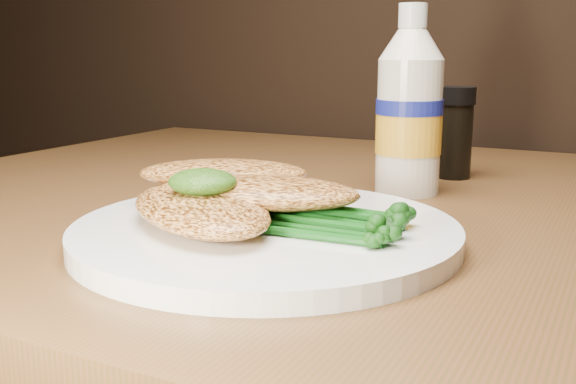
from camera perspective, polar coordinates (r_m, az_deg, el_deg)
The scene contains 8 objects.
plate at distance 0.52m, azimuth -1.88°, elevation -3.46°, with size 0.30×0.30×0.02m, color white.
chicken_front at distance 0.51m, azimuth -7.46°, elevation -1.43°, with size 0.17×0.09×0.03m, color #EB994A.
chicken_mid at distance 0.53m, azimuth -2.58°, elevation 0.00°, with size 0.16×0.08×0.02m, color #EB994A.
chicken_back at distance 0.57m, azimuth -5.51°, elevation 1.61°, with size 0.14×0.07×0.02m, color #EB994A.
pesto_front at distance 0.51m, azimuth -7.25°, elevation 0.85°, with size 0.05×0.05×0.02m, color black.
broccolini_bundle at distance 0.50m, azimuth 3.08°, elevation -1.83°, with size 0.14×0.11×0.02m, color #114D12, non-canonical shape.
mayo_bottle at distance 0.70m, azimuth 10.26°, elevation 7.62°, with size 0.07×0.07×0.19m, color silver, non-canonical shape.
pepper_grinder at distance 0.80m, azimuth 13.94°, elevation 4.90°, with size 0.04×0.04×0.10m, color black, non-canonical shape.
Camera 1 is at (0.17, 0.43, 0.90)m, focal length 42.01 mm.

